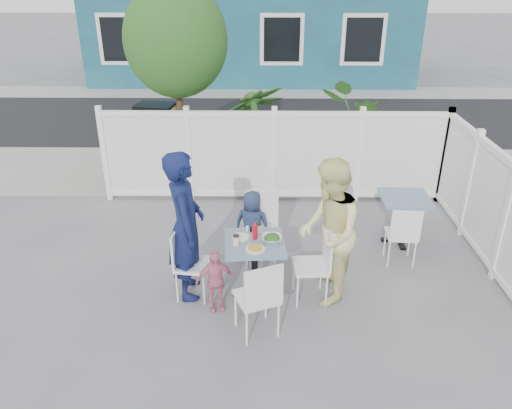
{
  "coord_description": "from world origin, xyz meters",
  "views": [
    {
      "loc": [
        -0.09,
        -5.63,
        3.78
      ],
      "look_at": [
        -0.17,
        -0.02,
        1.07
      ],
      "focal_mm": 35.0,
      "sensor_mm": 36.0,
      "label": 1
    }
  ],
  "objects_px": {
    "main_table": "(255,254)",
    "spare_table": "(404,207)",
    "boy": "(252,225)",
    "toddler": "(215,281)",
    "utility_cabinet": "(158,137)",
    "chair_back": "(262,222)",
    "chair_near": "(260,294)",
    "man": "(186,226)",
    "chair_right": "(318,260)",
    "woman": "(329,232)",
    "chair_left": "(187,258)"
  },
  "relations": [
    {
      "from": "boy",
      "to": "toddler",
      "type": "distance_m",
      "value": 1.28
    },
    {
      "from": "chair_near",
      "to": "boy",
      "type": "relative_size",
      "value": 0.95
    },
    {
      "from": "chair_right",
      "to": "woman",
      "type": "distance_m",
      "value": 0.37
    },
    {
      "from": "main_table",
      "to": "chair_back",
      "type": "height_order",
      "value": "chair_back"
    },
    {
      "from": "chair_right",
      "to": "man",
      "type": "distance_m",
      "value": 1.65
    },
    {
      "from": "chair_left",
      "to": "chair_right",
      "type": "bearing_deg",
      "value": 96.12
    },
    {
      "from": "woman",
      "to": "toddler",
      "type": "height_order",
      "value": "woman"
    },
    {
      "from": "chair_right",
      "to": "toddler",
      "type": "relative_size",
      "value": 1.2
    },
    {
      "from": "chair_right",
      "to": "chair_near",
      "type": "relative_size",
      "value": 0.99
    },
    {
      "from": "spare_table",
      "to": "chair_back",
      "type": "relative_size",
      "value": 0.73
    },
    {
      "from": "main_table",
      "to": "chair_back",
      "type": "xyz_separation_m",
      "value": [
        0.08,
        0.86,
        -0.0
      ]
    },
    {
      "from": "spare_table",
      "to": "chair_left",
      "type": "relative_size",
      "value": 0.8
    },
    {
      "from": "chair_back",
      "to": "boy",
      "type": "distance_m",
      "value": 0.16
    },
    {
      "from": "main_table",
      "to": "woman",
      "type": "xyz_separation_m",
      "value": [
        0.88,
        -0.01,
        0.32
      ]
    },
    {
      "from": "spare_table",
      "to": "toddler",
      "type": "relative_size",
      "value": 0.92
    },
    {
      "from": "chair_left",
      "to": "toddler",
      "type": "distance_m",
      "value": 0.49
    },
    {
      "from": "boy",
      "to": "woman",
      "type": "bearing_deg",
      "value": 148.38
    },
    {
      "from": "man",
      "to": "spare_table",
      "type": "bearing_deg",
      "value": -75.57
    },
    {
      "from": "chair_left",
      "to": "toddler",
      "type": "height_order",
      "value": "chair_left"
    },
    {
      "from": "chair_back",
      "to": "man",
      "type": "height_order",
      "value": "man"
    },
    {
      "from": "chair_left",
      "to": "chair_back",
      "type": "relative_size",
      "value": 0.91
    },
    {
      "from": "main_table",
      "to": "chair_near",
      "type": "xyz_separation_m",
      "value": [
        0.07,
        -0.78,
        -0.03
      ]
    },
    {
      "from": "chair_left",
      "to": "boy",
      "type": "bearing_deg",
      "value": 147.51
    },
    {
      "from": "chair_near",
      "to": "boy",
      "type": "bearing_deg",
      "value": 71.1
    },
    {
      "from": "chair_back",
      "to": "main_table",
      "type": "bearing_deg",
      "value": 85.98
    },
    {
      "from": "woman",
      "to": "chair_near",
      "type": "bearing_deg",
      "value": -43.75
    },
    {
      "from": "spare_table",
      "to": "woman",
      "type": "xyz_separation_m",
      "value": [
        -1.28,
        -1.38,
        0.34
      ]
    },
    {
      "from": "utility_cabinet",
      "to": "chair_near",
      "type": "bearing_deg",
      "value": -59.23
    },
    {
      "from": "chair_near",
      "to": "man",
      "type": "relative_size",
      "value": 0.51
    },
    {
      "from": "man",
      "to": "woman",
      "type": "xyz_separation_m",
      "value": [
        1.71,
        -0.06,
        -0.04
      ]
    },
    {
      "from": "chair_right",
      "to": "boy",
      "type": "xyz_separation_m",
      "value": [
        -0.82,
        0.97,
        -0.05
      ]
    },
    {
      "from": "main_table",
      "to": "spare_table",
      "type": "bearing_deg",
      "value": 32.32
    },
    {
      "from": "spare_table",
      "to": "woman",
      "type": "distance_m",
      "value": 1.92
    },
    {
      "from": "utility_cabinet",
      "to": "chair_back",
      "type": "height_order",
      "value": "utility_cabinet"
    },
    {
      "from": "main_table",
      "to": "chair_back",
      "type": "relative_size",
      "value": 0.77
    },
    {
      "from": "chair_back",
      "to": "boy",
      "type": "xyz_separation_m",
      "value": [
        -0.13,
        0.05,
        -0.08
      ]
    },
    {
      "from": "chair_right",
      "to": "toddler",
      "type": "xyz_separation_m",
      "value": [
        -1.23,
        -0.24,
        -0.16
      ]
    },
    {
      "from": "chair_left",
      "to": "boy",
      "type": "xyz_separation_m",
      "value": [
        0.78,
        0.92,
        -0.03
      ]
    },
    {
      "from": "spare_table",
      "to": "utility_cabinet",
      "type": "bearing_deg",
      "value": 144.01
    },
    {
      "from": "spare_table",
      "to": "boy",
      "type": "xyz_separation_m",
      "value": [
        -2.22,
        -0.46,
        -0.06
      ]
    },
    {
      "from": "chair_near",
      "to": "woman",
      "type": "xyz_separation_m",
      "value": [
        0.81,
        0.77,
        0.35
      ]
    },
    {
      "from": "chair_right",
      "to": "boy",
      "type": "relative_size",
      "value": 0.94
    },
    {
      "from": "chair_right",
      "to": "chair_back",
      "type": "bearing_deg",
      "value": 32.32
    },
    {
      "from": "chair_back",
      "to": "chair_near",
      "type": "distance_m",
      "value": 1.65
    },
    {
      "from": "chair_near",
      "to": "boy",
      "type": "height_order",
      "value": "boy"
    },
    {
      "from": "utility_cabinet",
      "to": "chair_back",
      "type": "distance_m",
      "value": 4.14
    },
    {
      "from": "utility_cabinet",
      "to": "chair_back",
      "type": "bearing_deg",
      "value": -50.49
    },
    {
      "from": "toddler",
      "to": "chair_right",
      "type": "bearing_deg",
      "value": -7.43
    },
    {
      "from": "utility_cabinet",
      "to": "spare_table",
      "type": "distance_m",
      "value": 5.19
    },
    {
      "from": "chair_right",
      "to": "chair_near",
      "type": "xyz_separation_m",
      "value": [
        -0.7,
        -0.72,
        0.01
      ]
    }
  ]
}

